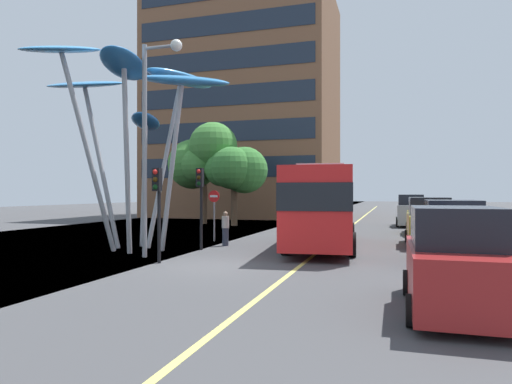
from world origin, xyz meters
The scene contains 16 objects.
ground centered at (-0.64, 0.00, -0.05)m, with size 120.00×240.00×0.10m.
red_bus centered at (2.76, 6.04, 2.01)m, with size 3.51×9.80×3.68m.
leaf_sculpture centered at (-4.92, 3.50, 6.88)m, with size 9.68×8.78×8.71m.
traffic_light_kerb_near centered at (-2.03, -0.07, 2.42)m, with size 0.28×0.42×3.32m.
traffic_light_kerb_far centered at (-2.11, 3.75, 2.55)m, with size 0.28×0.42×3.52m.
car_parked_near centered at (7.05, -3.99, 1.01)m, with size 2.01×4.36×2.17m.
car_parked_mid centered at (7.74, 2.64, 1.03)m, with size 2.02×4.42×2.21m.
car_parked_far centered at (7.38, 8.36, 1.05)m, with size 2.06×4.51×2.25m.
car_side_street centered at (7.53, 14.65, 0.95)m, with size 1.97×4.50×2.02m.
car_far_side centered at (6.99, 21.03, 1.09)m, with size 2.05×4.43×2.33m.
street_lamp centered at (-2.96, 1.21, 5.18)m, with size 1.65×0.44×8.21m.
tree_pavement_near centered at (-5.52, 17.56, 4.22)m, with size 4.70×4.21×5.90m.
tree_pavement_far centered at (-8.71, 19.11, 5.19)m, with size 5.97×5.33×7.95m.
pedestrian centered at (-1.67, 5.61, 0.80)m, with size 0.34×0.34×1.60m.
no_entry_sign centered at (-2.94, 7.32, 1.72)m, with size 0.60×0.12×2.59m.
backdrop_building centered at (-9.32, 32.28, 11.66)m, with size 18.27×14.21×23.31m.
Camera 1 is at (5.84, -14.16, 2.46)m, focal length 31.86 mm.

